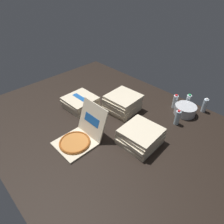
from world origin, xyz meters
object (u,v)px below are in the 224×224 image
at_px(ice_bucket, 185,110).
at_px(pizza_stack_center_near, 140,136).
at_px(pizza_stack_center_far, 80,102).
at_px(water_bottle_1, 188,101).
at_px(water_bottle_2, 177,118).
at_px(water_bottle_0, 205,105).
at_px(pizza_stack_right_far, 122,103).
at_px(open_pizza_box, 79,137).
at_px(water_bottle_3, 175,102).

bearing_deg(ice_bucket, pizza_stack_center_near, -95.12).
relative_size(pizza_stack_center_far, water_bottle_1, 2.04).
bearing_deg(water_bottle_2, pizza_stack_center_near, -100.56).
height_order(water_bottle_0, water_bottle_2, same).
bearing_deg(pizza_stack_center_far, pizza_stack_right_far, 38.26).
distance_m(pizza_stack_center_far, pizza_stack_right_far, 0.57).
xyz_separation_m(open_pizza_box, pizza_stack_center_far, (-0.53, 0.41, 0.00)).
distance_m(open_pizza_box, water_bottle_0, 1.65).
height_order(pizza_stack_right_far, water_bottle_0, pizza_stack_right_far).
xyz_separation_m(ice_bucket, water_bottle_1, (-0.06, 0.17, 0.03)).
bearing_deg(open_pizza_box, water_bottle_2, 60.84).
bearing_deg(water_bottle_0, pizza_stack_right_far, -135.94).
xyz_separation_m(water_bottle_2, water_bottle_3, (-0.21, 0.28, 0.00)).
relative_size(pizza_stack_center_far, water_bottle_0, 2.04).
height_order(pizza_stack_right_far, water_bottle_1, pizza_stack_right_far).
xyz_separation_m(ice_bucket, water_bottle_0, (0.14, 0.23, 0.03)).
distance_m(pizza_stack_center_far, ice_bucket, 1.38).
relative_size(open_pizza_box, ice_bucket, 1.93).
height_order(ice_bucket, water_bottle_2, water_bottle_2).
distance_m(water_bottle_2, water_bottle_3, 0.35).
bearing_deg(water_bottle_1, pizza_stack_center_far, -134.44).
distance_m(pizza_stack_center_far, water_bottle_3, 1.27).
relative_size(water_bottle_0, water_bottle_3, 1.00).
relative_size(pizza_stack_center_far, ice_bucket, 1.51).
relative_size(pizza_stack_right_far, water_bottle_0, 2.14).
relative_size(pizza_stack_center_far, pizza_stack_right_far, 0.95).
xyz_separation_m(pizza_stack_right_far, water_bottle_2, (0.66, 0.26, -0.01)).
distance_m(pizza_stack_center_far, water_bottle_1, 1.45).
xyz_separation_m(pizza_stack_right_far, water_bottle_1, (0.57, 0.68, -0.01)).
xyz_separation_m(open_pizza_box, water_bottle_2, (0.57, 1.02, 0.03)).
bearing_deg(water_bottle_3, water_bottle_1, 49.31).
height_order(water_bottle_1, water_bottle_3, same).
height_order(pizza_stack_right_far, water_bottle_2, pizza_stack_right_far).
distance_m(pizza_stack_center_near, water_bottle_1, 0.99).
height_order(pizza_stack_center_near, water_bottle_2, water_bottle_2).
relative_size(pizza_stack_center_near, water_bottle_3, 2.09).
bearing_deg(water_bottle_2, water_bottle_0, 76.96).
height_order(open_pizza_box, water_bottle_1, open_pizza_box).
relative_size(pizza_stack_right_far, water_bottle_1, 2.14).
distance_m(water_bottle_0, water_bottle_2, 0.49).
bearing_deg(water_bottle_3, pizza_stack_right_far, -129.50).
relative_size(ice_bucket, water_bottle_1, 1.35).
distance_m(pizza_stack_center_near, water_bottle_2, 0.58).
relative_size(pizza_stack_center_far, pizza_stack_center_near, 0.97).
xyz_separation_m(pizza_stack_center_far, pizza_stack_right_far, (0.45, 0.35, 0.04)).
distance_m(ice_bucket, water_bottle_3, 0.18).
distance_m(open_pizza_box, pizza_stack_center_near, 0.65).
distance_m(open_pizza_box, ice_bucket, 1.39).
relative_size(open_pizza_box, water_bottle_1, 2.61).
height_order(water_bottle_0, water_bottle_1, same).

